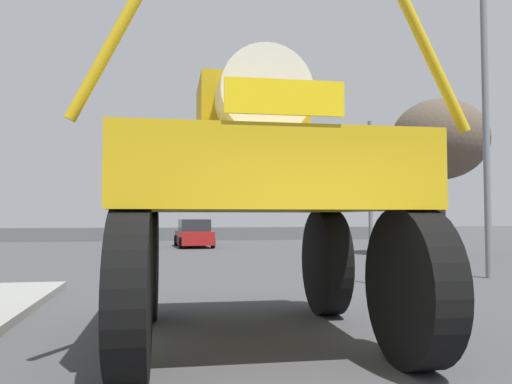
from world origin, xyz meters
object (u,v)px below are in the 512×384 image
(bare_tree_right, at_px, (439,140))
(sedan_ahead, at_px, (194,234))
(oversize_sprayer, at_px, (254,191))
(traffic_signal_far_left, at_px, (143,203))
(streetlight_near_right, at_px, (490,109))
(traffic_signal_near_right, at_px, (368,165))

(bare_tree_right, bearing_deg, sedan_ahead, 138.93)
(oversize_sprayer, xyz_separation_m, traffic_signal_far_left, (-2.36, 24.32, 0.42))
(traffic_signal_far_left, xyz_separation_m, streetlight_near_right, (9.97, -18.64, 2.18))
(traffic_signal_far_left, bearing_deg, oversize_sprayer, -84.46)
(traffic_signal_near_right, relative_size, bare_tree_right, 0.61)
(oversize_sprayer, relative_size, traffic_signal_near_right, 1.23)
(sedan_ahead, relative_size, bare_tree_right, 0.63)
(sedan_ahead, relative_size, traffic_signal_near_right, 1.03)
(streetlight_near_right, height_order, bare_tree_right, streetlight_near_right)
(oversize_sprayer, relative_size, streetlight_near_right, 0.60)
(traffic_signal_near_right, relative_size, traffic_signal_far_left, 1.21)
(traffic_signal_far_left, height_order, streetlight_near_right, streetlight_near_right)
(oversize_sprayer, relative_size, sedan_ahead, 1.19)
(traffic_signal_near_right, xyz_separation_m, traffic_signal_far_left, (-6.26, 18.97, -0.53))
(traffic_signal_near_right, bearing_deg, sedan_ahead, 101.93)
(oversize_sprayer, height_order, sedan_ahead, oversize_sprayer)
(traffic_signal_near_right, xyz_separation_m, streetlight_near_right, (3.71, 0.33, 1.65))
(sedan_ahead, bearing_deg, traffic_signal_near_right, -171.56)
(oversize_sprayer, bearing_deg, streetlight_near_right, -52.41)
(traffic_signal_near_right, relative_size, streetlight_near_right, 0.49)
(traffic_signal_far_left, bearing_deg, traffic_signal_near_right, -71.73)
(traffic_signal_far_left, height_order, bare_tree_right, bare_tree_right)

